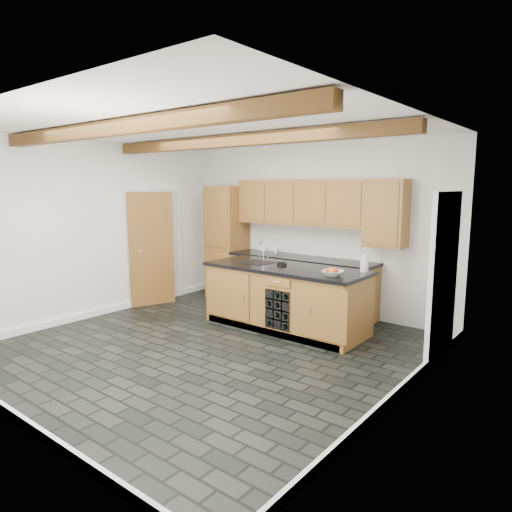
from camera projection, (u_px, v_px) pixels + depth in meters
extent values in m
plane|color=black|center=(210.00, 347.00, 6.01)|extent=(5.00, 5.00, 0.00)
plane|color=white|center=(312.00, 228.00, 7.73)|extent=(5.00, 0.00, 5.00)
plane|color=white|center=(97.00, 230.00, 7.33)|extent=(0.00, 5.00, 5.00)
plane|color=white|center=(401.00, 262.00, 4.26)|extent=(0.00, 5.00, 5.00)
plane|color=white|center=(207.00, 128.00, 5.58)|extent=(5.00, 5.00, 0.00)
cube|color=#553A15|center=(124.00, 127.00, 4.67)|extent=(4.90, 0.15, 0.15)
cube|color=#553A15|center=(239.00, 140.00, 6.06)|extent=(4.90, 0.15, 0.15)
cube|color=white|center=(102.00, 311.00, 7.52)|extent=(0.04, 5.00, 0.10)
cube|color=white|center=(392.00, 397.00, 4.48)|extent=(0.04, 5.00, 0.10)
cube|color=white|center=(17.00, 418.00, 4.08)|extent=(5.00, 0.04, 0.10)
cube|color=white|center=(162.00, 245.00, 8.38)|extent=(0.06, 0.94, 2.04)
cube|color=olive|center=(152.00, 249.00, 8.02)|extent=(0.31, 0.77, 2.00)
cube|color=white|center=(443.00, 277.00, 5.50)|extent=(0.06, 0.98, 2.04)
cube|color=black|center=(445.00, 278.00, 5.49)|extent=(0.02, 0.86, 1.96)
cube|color=olive|center=(228.00, 242.00, 8.57)|extent=(0.65, 0.60, 2.10)
cube|color=olive|center=(300.00, 286.00, 7.66)|extent=(2.60, 0.60, 0.88)
cube|color=black|center=(300.00, 258.00, 7.59)|extent=(2.64, 0.62, 0.05)
cube|color=white|center=(310.00, 240.00, 7.77)|extent=(2.60, 0.02, 0.52)
cube|color=olive|center=(300.00, 203.00, 7.61)|extent=(2.40, 0.35, 0.75)
cube|color=olive|center=(386.00, 213.00, 6.71)|extent=(0.60, 0.35, 1.00)
cube|color=olive|center=(285.00, 299.00, 6.77)|extent=(2.40, 0.90, 0.88)
cube|color=black|center=(286.00, 268.00, 6.69)|extent=(2.46, 0.96, 0.05)
cube|color=olive|center=(229.00, 295.00, 6.84)|extent=(0.80, 0.02, 0.70)
cube|color=olive|center=(326.00, 314.00, 5.82)|extent=(0.60, 0.02, 0.70)
cube|color=black|center=(283.00, 308.00, 6.42)|extent=(0.42, 0.30, 0.56)
cylinder|color=black|center=(290.00, 315.00, 6.32)|extent=(0.07, 0.26, 0.07)
cylinder|color=black|center=(282.00, 304.00, 6.38)|extent=(0.07, 0.26, 0.07)
cylinder|color=black|center=(274.00, 302.00, 6.47)|extent=(0.07, 0.26, 0.07)
cylinder|color=black|center=(290.00, 325.00, 6.34)|extent=(0.07, 0.26, 0.07)
cylinder|color=black|center=(274.00, 321.00, 6.51)|extent=(0.07, 0.26, 0.07)
cylinder|color=black|center=(282.00, 294.00, 6.36)|extent=(0.07, 0.26, 0.07)
cylinder|color=black|center=(290.00, 295.00, 6.27)|extent=(0.07, 0.26, 0.07)
cylinder|color=black|center=(282.00, 313.00, 6.40)|extent=(0.07, 0.26, 0.07)
cube|color=black|center=(256.00, 263.00, 7.03)|extent=(0.45, 0.40, 0.02)
cylinder|color=silver|center=(264.00, 255.00, 7.15)|extent=(0.02, 0.02, 0.20)
torus|color=silver|center=(264.00, 246.00, 7.13)|extent=(0.18, 0.02, 0.18)
cylinder|color=silver|center=(260.00, 258.00, 7.21)|extent=(0.02, 0.02, 0.08)
cylinder|color=silver|center=(268.00, 259.00, 7.11)|extent=(0.02, 0.02, 0.08)
cube|color=black|center=(282.00, 264.00, 6.81)|extent=(0.18, 0.14, 0.03)
cylinder|color=black|center=(282.00, 262.00, 6.81)|extent=(0.10, 0.10, 0.01)
imported|color=beige|center=(333.00, 273.00, 6.00)|extent=(0.34, 0.34, 0.07)
sphere|color=red|center=(336.00, 271.00, 5.97)|extent=(0.07, 0.07, 0.07)
sphere|color=orange|center=(335.00, 270.00, 6.03)|extent=(0.07, 0.07, 0.07)
sphere|color=#538925|center=(331.00, 270.00, 6.05)|extent=(0.07, 0.07, 0.07)
sphere|color=red|center=(329.00, 270.00, 6.00)|extent=(0.07, 0.07, 0.07)
sphere|color=orange|center=(332.00, 271.00, 5.95)|extent=(0.07, 0.07, 0.07)
cylinder|color=white|center=(364.00, 263.00, 6.27)|extent=(0.11, 0.11, 0.24)
imported|color=white|center=(276.00, 250.00, 8.00)|extent=(0.12, 0.12, 0.10)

